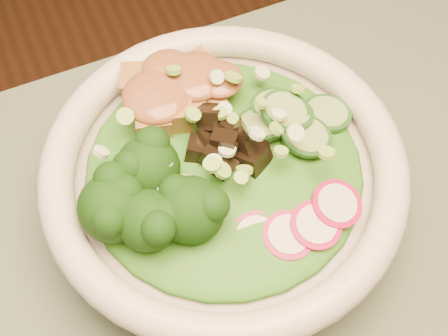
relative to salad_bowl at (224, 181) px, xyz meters
name	(u,v)px	position (x,y,z in m)	size (l,w,h in m)	color
salad_bowl	(224,181)	(0.00, 0.00, 0.00)	(0.27, 0.27, 0.07)	silver
lettuce_bed	(224,167)	(0.00, 0.00, 0.02)	(0.21, 0.21, 0.02)	#195612
broccoli_florets	(152,204)	(-0.06, -0.02, 0.04)	(0.08, 0.07, 0.04)	black
radish_slices	(285,229)	(0.02, -0.07, 0.03)	(0.11, 0.04, 0.02)	#A80C41
cucumber_slices	(295,116)	(0.06, 0.01, 0.03)	(0.07, 0.07, 0.04)	#8EAC5F
mushroom_heap	(214,146)	(0.00, 0.01, 0.04)	(0.07, 0.07, 0.04)	black
tofu_cubes	(176,100)	(-0.01, 0.06, 0.03)	(0.09, 0.06, 0.04)	olive
peanut_sauce	(175,90)	(-0.01, 0.06, 0.05)	(0.07, 0.06, 0.02)	brown
scallion_garnish	(224,149)	(0.00, 0.00, 0.05)	(0.20, 0.20, 0.02)	#83C043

